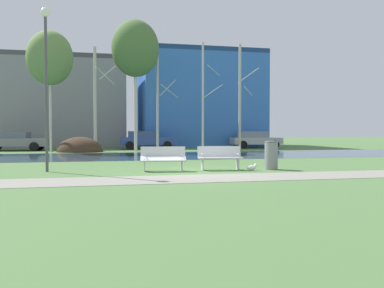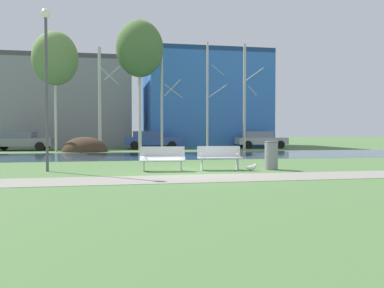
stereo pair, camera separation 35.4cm
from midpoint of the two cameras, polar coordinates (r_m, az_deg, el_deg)
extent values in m
plane|color=#4C703D|center=(23.98, -5.38, -1.57)|extent=(120.00, 120.00, 0.00)
cube|color=gray|center=(12.27, 1.62, -4.83)|extent=(60.00, 2.05, 0.01)
cube|color=#2D475B|center=(23.47, -5.22, -1.64)|extent=(80.00, 7.47, 0.01)
ellipsoid|color=#423021|center=(28.83, -15.81, -1.06)|extent=(3.08, 2.85, 2.05)
cube|color=silver|center=(14.35, -4.77, -2.08)|extent=(1.64, 0.65, 0.19)
cube|color=silver|center=(14.61, -4.79, -1.14)|extent=(1.60, 0.26, 0.40)
cube|color=silver|center=(14.42, -7.38, -2.96)|extent=(0.09, 0.43, 0.45)
cube|color=silver|center=(14.45, -2.17, -2.94)|extent=(0.09, 0.43, 0.45)
cylinder|color=silver|center=(14.36, -7.39, -1.52)|extent=(0.07, 0.28, 0.04)
cylinder|color=silver|center=(14.39, -2.16, -1.50)|extent=(0.07, 0.28, 0.04)
cube|color=silver|center=(14.77, 3.31, -1.96)|extent=(1.64, 0.66, 0.05)
cube|color=silver|center=(15.04, 3.14, -1.05)|extent=(1.60, 0.26, 0.40)
cube|color=silver|center=(14.76, 0.75, -2.84)|extent=(0.09, 0.43, 0.45)
cube|color=silver|center=(14.97, 5.75, -2.78)|extent=(0.09, 0.43, 0.45)
cylinder|color=silver|center=(14.69, 0.77, -1.43)|extent=(0.07, 0.28, 0.04)
cylinder|color=silver|center=(14.91, 5.79, -1.39)|extent=(0.07, 0.28, 0.04)
cylinder|color=gray|center=(15.28, 10.42, -1.57)|extent=(0.48, 0.48, 1.05)
torus|color=#494A4C|center=(15.26, 10.43, 0.30)|extent=(0.51, 0.51, 0.04)
ellipsoid|color=white|center=(14.64, 7.67, -3.30)|extent=(0.36, 0.16, 0.16)
sphere|color=white|center=(14.69, 8.26, -2.97)|extent=(0.12, 0.12, 0.12)
cone|color=gold|center=(14.72, 8.49, -2.96)|extent=(0.06, 0.04, 0.04)
cylinder|color=gold|center=(14.63, 7.77, -3.58)|extent=(0.01, 0.01, 0.10)
cylinder|color=gold|center=(14.69, 7.69, -3.56)|extent=(0.01, 0.01, 0.10)
cylinder|color=#4C4C51|center=(15.15, -20.44, 6.52)|extent=(0.10, 0.10, 5.39)
sphere|color=white|center=(15.64, -20.57, 16.95)|extent=(0.32, 0.32, 0.32)
cylinder|color=beige|center=(29.36, -19.63, 6.94)|extent=(0.16, 0.16, 8.17)
ellipsoid|color=#668947|center=(29.65, -19.68, 11.34)|extent=(3.07, 3.07, 3.68)
cylinder|color=beige|center=(28.74, -13.81, 6.12)|extent=(0.21, 0.21, 7.19)
cylinder|color=beige|center=(29.52, -12.15, 9.72)|extent=(1.15, 1.64, 0.82)
cylinder|color=beige|center=(28.19, -12.45, 9.33)|extent=(1.30, 1.27, 1.06)
cylinder|color=beige|center=(28.75, -8.30, 8.13)|extent=(0.22, 0.22, 9.16)
ellipsoid|color=#4C7038|center=(29.15, -8.33, 13.15)|extent=(3.28, 3.28, 3.93)
cylinder|color=#BCB7A8|center=(28.84, -5.22, 5.74)|extent=(0.16, 0.16, 6.77)
cylinder|color=#BCB7A8|center=(29.62, -3.76, 7.86)|extent=(1.03, 1.47, 1.09)
cylinder|color=#BCB7A8|center=(28.25, -3.50, 7.39)|extent=(1.50, 1.46, 0.83)
cylinder|color=beige|center=(30.02, 1.21, 6.71)|extent=(0.15, 0.15, 7.94)
cylinder|color=beige|center=(30.86, 2.55, 7.36)|extent=(1.15, 1.65, 0.94)
cylinder|color=beige|center=(29.76, 2.73, 10.30)|extent=(1.30, 1.26, 0.60)
cylinder|color=#BCB7A8|center=(30.54, 6.41, 6.54)|extent=(0.20, 0.20, 7.86)
cylinder|color=#BCB7A8|center=(31.58, 7.59, 9.51)|extent=(1.15, 1.64, 1.01)
cylinder|color=#BCB7A8|center=(30.27, 7.59, 7.37)|extent=(0.98, 0.96, 0.60)
cube|color=slate|center=(31.95, -23.88, 0.23)|extent=(4.68, 2.19, 0.59)
cube|color=slate|center=(32.04, -24.52, 1.16)|extent=(2.66, 1.83, 0.46)
cylinder|color=black|center=(32.51, -20.88, -0.22)|extent=(0.65, 0.26, 0.64)
cylinder|color=black|center=(30.68, -21.62, -0.35)|extent=(0.65, 0.26, 0.64)
cube|color=#2D4793|center=(32.08, -6.49, 0.41)|extent=(4.45, 2.17, 0.61)
cube|color=#32457F|center=(32.06, -7.12, 1.38)|extent=(2.53, 1.82, 0.47)
cylinder|color=black|center=(33.11, -4.08, -0.07)|extent=(0.65, 0.26, 0.64)
cylinder|color=black|center=(31.24, -3.80, -0.18)|extent=(0.65, 0.26, 0.64)
cylinder|color=black|center=(33.01, -9.04, -0.09)|extent=(0.65, 0.26, 0.64)
cylinder|color=black|center=(31.12, -9.06, -0.21)|extent=(0.65, 0.26, 0.64)
cube|color=#B2B5BC|center=(34.03, 8.69, 0.43)|extent=(4.20, 2.05, 0.55)
cube|color=gray|center=(33.92, 8.16, 1.33)|extent=(2.39, 1.71, 0.52)
cylinder|color=black|center=(35.30, 10.34, 0.03)|extent=(0.65, 0.26, 0.64)
cylinder|color=black|center=(33.63, 11.33, -0.07)|extent=(0.65, 0.26, 0.64)
cylinder|color=black|center=(34.52, 6.11, 0.01)|extent=(0.65, 0.26, 0.64)
cylinder|color=black|center=(32.80, 6.90, -0.09)|extent=(0.65, 0.26, 0.64)
cube|color=gray|center=(39.12, -19.88, 5.18)|extent=(13.69, 7.28, 7.54)
cube|color=#48484B|center=(39.55, -19.95, 10.93)|extent=(13.69, 7.28, 0.40)
cube|color=#3870C6|center=(38.99, 0.45, 5.79)|extent=(10.82, 9.45, 8.21)
cube|color=navy|center=(39.52, 0.45, 12.03)|extent=(10.82, 9.45, 0.40)
camera|label=1|loc=(0.18, -90.65, -0.02)|focal=37.94mm
camera|label=2|loc=(0.18, 89.35, 0.02)|focal=37.94mm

